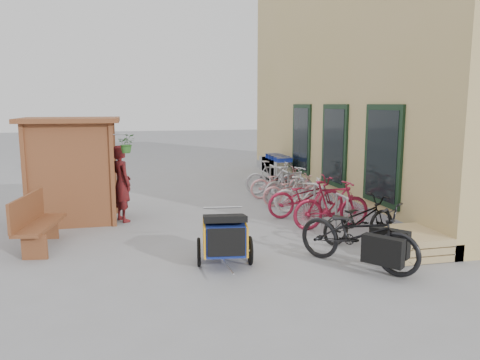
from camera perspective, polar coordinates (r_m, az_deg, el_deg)
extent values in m
plane|color=gray|center=(9.29, -0.89, -7.67)|extent=(80.00, 80.00, 0.00)
cube|color=tan|center=(15.65, 19.64, 11.64)|extent=(6.00, 13.00, 7.00)
cube|color=gray|center=(14.51, 9.17, -1.01)|extent=(0.18, 13.00, 0.30)
cube|color=black|center=(10.70, 16.98, 2.92)|extent=(0.06, 1.50, 2.20)
cube|color=black|center=(10.68, 16.84, 2.92)|extent=(0.02, 1.25, 1.95)
cube|color=black|center=(12.91, 11.41, 4.16)|extent=(0.06, 1.50, 2.20)
cube|color=black|center=(12.90, 11.29, 4.16)|extent=(0.02, 1.25, 1.95)
cube|color=black|center=(15.21, 7.49, 5.00)|extent=(0.06, 1.50, 2.20)
cube|color=black|center=(15.20, 7.38, 5.00)|extent=(0.02, 1.25, 1.95)
cube|color=brown|center=(10.88, -24.78, 0.18)|extent=(0.09, 0.09, 2.30)
cube|color=brown|center=(10.66, -15.26, 0.54)|extent=(0.09, 0.09, 2.30)
cube|color=brown|center=(12.14, -23.58, 1.12)|extent=(0.09, 0.09, 2.30)
cube|color=brown|center=(11.95, -15.06, 1.45)|extent=(0.09, 0.09, 2.30)
cube|color=brown|center=(11.50, -24.00, 0.68)|extent=(0.05, 1.30, 2.30)
cube|color=brown|center=(10.76, -20.05, 0.38)|extent=(1.80, 0.05, 2.30)
cube|color=brown|center=(11.98, -19.37, 1.27)|extent=(1.80, 0.05, 2.30)
cube|color=brown|center=(11.27, -20.03, 6.89)|extent=(2.15, 1.65, 0.10)
cube|color=brown|center=(11.43, -20.62, -0.43)|extent=(1.30, 1.15, 0.04)
cube|color=brown|center=(11.35, -20.79, 2.56)|extent=(1.30, 1.15, 0.04)
cylinder|color=#A5A8AD|center=(10.56, -14.49, 5.41)|extent=(0.36, 0.02, 0.02)
imported|color=#2B5F21|center=(10.57, -13.63, 4.36)|extent=(0.38, 0.33, 0.42)
cylinder|color=#A5A8AD|center=(9.70, 12.87, -4.61)|extent=(0.05, 0.05, 0.84)
cylinder|color=#A5A8AD|center=(10.13, 11.63, -3.97)|extent=(0.05, 0.05, 0.84)
cylinder|color=#A5A8AD|center=(9.83, 12.32, -1.90)|extent=(0.05, 0.50, 0.05)
cylinder|color=#A5A8AD|center=(10.76, 10.07, -3.16)|extent=(0.05, 0.05, 0.84)
cylinder|color=#A5A8AD|center=(11.21, 9.06, -2.63)|extent=(0.05, 0.05, 0.84)
cylinder|color=#A5A8AD|center=(10.90, 9.62, -0.73)|extent=(0.05, 0.50, 0.05)
cylinder|color=#A5A8AD|center=(11.84, 7.78, -1.96)|extent=(0.05, 0.05, 0.84)
cylinder|color=#A5A8AD|center=(12.30, 6.95, -1.52)|extent=(0.05, 0.05, 0.84)
cylinder|color=#A5A8AD|center=(12.00, 7.40, 0.23)|extent=(0.05, 0.50, 0.05)
cylinder|color=#A5A8AD|center=(12.95, 5.89, -0.96)|extent=(0.05, 0.05, 0.84)
cylinder|color=#A5A8AD|center=(13.42, 5.19, -0.59)|extent=(0.05, 0.05, 0.84)
cylinder|color=#A5A8AD|center=(13.12, 5.56, 1.03)|extent=(0.05, 0.50, 0.05)
cylinder|color=#A5A8AD|center=(14.07, 4.29, -0.12)|extent=(0.05, 0.05, 0.84)
cylinder|color=#A5A8AD|center=(14.54, 3.70, 0.19)|extent=(0.05, 0.05, 0.84)
cylinder|color=#A5A8AD|center=(14.25, 4.01, 1.71)|extent=(0.05, 0.50, 0.05)
cube|color=tan|center=(9.17, 19.96, -8.02)|extent=(1.00, 1.20, 0.12)
cube|color=tan|center=(9.13, 20.01, -7.18)|extent=(1.00, 1.20, 0.12)
cube|color=tan|center=(9.09, 20.05, -6.34)|extent=(1.00, 1.20, 0.12)
cube|color=brown|center=(9.59, -23.16, -5.05)|extent=(0.75, 1.69, 0.07)
cube|color=brown|center=(9.57, -24.56, -3.31)|extent=(0.32, 1.62, 0.55)
cube|color=brown|center=(9.03, -23.76, -7.53)|extent=(0.44, 0.14, 0.44)
cube|color=brown|center=(10.27, -22.46, -5.47)|extent=(0.44, 0.14, 0.44)
cube|color=silver|center=(15.77, 4.98, 1.43)|extent=(0.52, 0.81, 0.49)
cube|color=#1C33B7|center=(15.34, 5.47, 2.46)|extent=(0.52, 0.04, 0.17)
cylinder|color=silver|center=(15.31, 5.51, 2.70)|extent=(0.55, 0.03, 0.03)
cylinder|color=black|center=(15.47, 4.60, -0.64)|extent=(0.04, 0.11, 0.11)
cube|color=silver|center=(16.08, 4.61, 1.59)|extent=(0.52, 0.81, 0.49)
cube|color=#1C33B7|center=(15.65, 5.08, 2.60)|extent=(0.52, 0.04, 0.17)
cylinder|color=silver|center=(15.62, 5.12, 2.83)|extent=(0.55, 0.03, 0.03)
cylinder|color=black|center=(15.78, 4.23, -0.43)|extent=(0.04, 0.11, 0.11)
cube|color=silver|center=(16.40, 4.26, 1.74)|extent=(0.52, 0.81, 0.49)
cube|color=#1C33B7|center=(15.97, 4.71, 2.74)|extent=(0.52, 0.04, 0.17)
cylinder|color=silver|center=(15.93, 4.75, 2.97)|extent=(0.55, 0.03, 0.03)
cylinder|color=black|center=(16.10, 3.88, -0.24)|extent=(0.04, 0.11, 0.11)
cube|color=silver|center=(16.71, 3.91, 1.89)|extent=(0.52, 0.81, 0.49)
cube|color=#1C33B7|center=(16.28, 4.35, 2.87)|extent=(0.52, 0.04, 0.17)
cylinder|color=silver|center=(16.25, 4.38, 3.09)|extent=(0.55, 0.03, 0.03)
cylinder|color=black|center=(16.41, 3.54, -0.05)|extent=(0.04, 0.11, 0.11)
cube|color=silver|center=(17.03, 3.58, 2.03)|extent=(0.52, 0.81, 0.49)
cube|color=#1C33B7|center=(16.60, 4.00, 2.99)|extent=(0.52, 0.04, 0.17)
cylinder|color=silver|center=(16.56, 4.04, 3.21)|extent=(0.55, 0.03, 0.03)
cylinder|color=black|center=(16.72, 3.21, 0.12)|extent=(0.04, 0.11, 0.11)
cube|color=navy|center=(7.96, -1.89, -6.89)|extent=(0.76, 0.93, 0.50)
cube|color=orange|center=(7.95, -4.38, -6.94)|extent=(0.14, 0.85, 0.50)
cube|color=orange|center=(7.99, 0.59, -6.83)|extent=(0.14, 0.85, 0.50)
cube|color=black|center=(7.53, -1.66, -7.61)|extent=(0.60, 0.11, 0.46)
cube|color=black|center=(7.94, -1.92, -4.69)|extent=(0.81, 0.91, 0.24)
torus|color=black|center=(8.03, -5.04, -8.74)|extent=(0.12, 0.50, 0.50)
torus|color=black|center=(8.08, 1.26, -8.59)|extent=(0.12, 0.50, 0.50)
cylinder|color=#B7B7BC|center=(7.35, -1.50, -10.42)|extent=(0.13, 0.73, 0.03)
cylinder|color=#B7B7BC|center=(8.32, -2.11, -3.37)|extent=(0.69, 0.12, 0.03)
imported|color=black|center=(8.08, 14.15, -6.40)|extent=(1.88, 2.17, 1.13)
cube|color=black|center=(7.68, 17.01, -8.24)|extent=(0.53, 0.63, 0.45)
cube|color=black|center=(8.16, 17.76, -7.24)|extent=(0.53, 0.63, 0.45)
cube|color=#CE5613|center=(7.90, 17.41, -7.38)|extent=(0.20, 0.22, 0.12)
imported|color=maroon|center=(11.14, -14.22, -0.43)|extent=(0.66, 0.76, 1.77)
imported|color=black|center=(9.57, 14.30, -4.63)|extent=(1.83, 1.00, 0.91)
imported|color=maroon|center=(10.39, 11.11, -2.97)|extent=(1.81, 0.57, 1.07)
imported|color=maroon|center=(11.36, 8.06, -2.03)|extent=(1.91, 0.68, 1.00)
imported|color=white|center=(11.79, 7.91, -1.79)|extent=(1.61, 0.85, 0.93)
imported|color=pink|center=(12.60, 6.36, -1.23)|extent=(1.63, 0.61, 0.85)
imported|color=#B8B9BD|center=(12.88, 6.06, -0.60)|extent=(1.77, 0.98, 1.02)
imported|color=pink|center=(13.58, 4.78, -0.33)|extent=(1.73, 0.62, 0.90)
imported|color=#B8B9BD|center=(14.06, 4.17, 0.27)|extent=(1.79, 0.91, 1.03)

